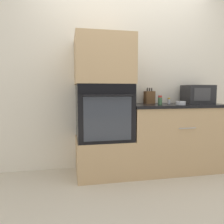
# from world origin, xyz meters

# --- Properties ---
(ground_plane) EXTENTS (12.00, 12.00, 0.00)m
(ground_plane) POSITION_xyz_m (0.00, 0.00, 0.00)
(ground_plane) COLOR beige
(wall_back) EXTENTS (8.00, 0.05, 2.50)m
(wall_back) POSITION_xyz_m (0.00, 0.63, 1.25)
(wall_back) COLOR silver
(wall_back) RESTS_ON ground_plane
(oven_cabinet_base) EXTENTS (0.69, 0.60, 0.46)m
(oven_cabinet_base) POSITION_xyz_m (-0.34, 0.30, 0.23)
(oven_cabinet_base) COLOR tan
(oven_cabinet_base) RESTS_ON ground_plane
(wall_oven) EXTENTS (0.66, 0.64, 0.68)m
(wall_oven) POSITION_xyz_m (-0.34, 0.30, 0.80)
(wall_oven) COLOR black
(wall_oven) RESTS_ON oven_cabinet_base
(oven_cabinet_upper) EXTENTS (0.69, 0.60, 0.58)m
(oven_cabinet_upper) POSITION_xyz_m (-0.34, 0.30, 1.43)
(oven_cabinet_upper) COLOR tan
(oven_cabinet_upper) RESTS_ON wall_oven
(counter_unit) EXTENTS (1.28, 0.63, 0.89)m
(counter_unit) POSITION_xyz_m (0.63, 0.30, 0.44)
(counter_unit) COLOR tan
(counter_unit) RESTS_ON ground_plane
(microwave) EXTENTS (0.39, 0.29, 0.25)m
(microwave) POSITION_xyz_m (1.02, 0.40, 1.02)
(microwave) COLOR #232326
(microwave) RESTS_ON counter_unit
(knife_block) EXTENTS (0.13, 0.12, 0.22)m
(knife_block) POSITION_xyz_m (0.34, 0.51, 0.97)
(knife_block) COLOR brown
(knife_block) RESTS_ON counter_unit
(bowl) EXTENTS (0.12, 0.12, 0.04)m
(bowl) POSITION_xyz_m (0.63, 0.17, 0.91)
(bowl) COLOR silver
(bowl) RESTS_ON counter_unit
(condiment_jar_near) EXTENTS (0.04, 0.04, 0.08)m
(condiment_jar_near) POSITION_xyz_m (0.56, 0.36, 0.93)
(condiment_jar_near) COLOR silver
(condiment_jar_near) RESTS_ON counter_unit
(condiment_jar_mid) EXTENTS (0.05, 0.05, 0.12)m
(condiment_jar_mid) POSITION_xyz_m (0.38, 0.24, 0.94)
(condiment_jar_mid) COLOR #427047
(condiment_jar_mid) RESTS_ON counter_unit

